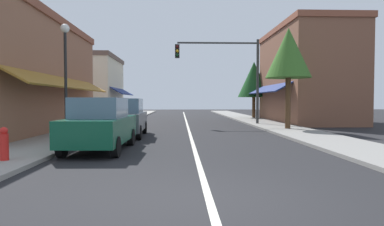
# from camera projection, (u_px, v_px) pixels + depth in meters

# --- Properties ---
(ground_plane) EXTENTS (80.00, 80.00, 0.00)m
(ground_plane) POSITION_uv_depth(u_px,v_px,m) (187.00, 124.00, 23.52)
(ground_plane) COLOR black
(sidewalk_left) EXTENTS (2.60, 56.00, 0.12)m
(sidewalk_left) POSITION_uv_depth(u_px,v_px,m) (108.00, 124.00, 23.33)
(sidewalk_left) COLOR gray
(sidewalk_left) RESTS_ON ground
(sidewalk_right) EXTENTS (2.60, 56.00, 0.12)m
(sidewalk_right) POSITION_uv_depth(u_px,v_px,m) (265.00, 123.00, 23.72)
(sidewalk_right) COLOR gray
(sidewalk_right) RESTS_ON ground
(lane_center_stripe) EXTENTS (0.14, 52.00, 0.01)m
(lane_center_stripe) POSITION_uv_depth(u_px,v_px,m) (187.00, 124.00, 23.52)
(lane_center_stripe) COLOR silver
(lane_center_stripe) RESTS_ON ground
(storefront_left_block) EXTENTS (6.70, 14.20, 6.10)m
(storefront_left_block) POSITION_uv_depth(u_px,v_px,m) (4.00, 74.00, 17.08)
(storefront_left_block) COLOR #8E5B42
(storefront_left_block) RESTS_ON ground
(storefront_right_block) EXTENTS (6.10, 10.20, 7.25)m
(storefront_right_block) POSITION_uv_depth(u_px,v_px,m) (306.00, 75.00, 25.71)
(storefront_right_block) COLOR brown
(storefront_right_block) RESTS_ON ground
(storefront_far_left) EXTENTS (6.89, 8.20, 6.05)m
(storefront_far_left) POSITION_uv_depth(u_px,v_px,m) (88.00, 87.00, 33.06)
(storefront_far_left) COLOR beige
(storefront_far_left) RESTS_ON ground
(parked_car_nearest_left) EXTENTS (1.85, 4.13, 1.77)m
(parked_car_nearest_left) POSITION_uv_depth(u_px,v_px,m) (100.00, 125.00, 11.12)
(parked_car_nearest_left) COLOR #0F4C33
(parked_car_nearest_left) RESTS_ON ground
(parked_car_second_left) EXTENTS (1.84, 4.13, 1.77)m
(parked_car_second_left) POSITION_uv_depth(u_px,v_px,m) (125.00, 118.00, 15.57)
(parked_car_second_left) COLOR #4C5156
(parked_car_second_left) RESTS_ON ground
(traffic_signal_mast_arm) EXTENTS (5.72, 0.50, 5.83)m
(traffic_signal_mast_arm) POSITION_uv_depth(u_px,v_px,m) (229.00, 66.00, 22.64)
(traffic_signal_mast_arm) COLOR #333333
(traffic_signal_mast_arm) RESTS_ON ground
(street_lamp_left_near) EXTENTS (0.36, 0.36, 4.80)m
(street_lamp_left_near) POSITION_uv_depth(u_px,v_px,m) (65.00, 63.00, 13.68)
(street_lamp_left_near) COLOR black
(street_lamp_left_near) RESTS_ON ground
(tree_right_near) EXTENTS (2.52, 2.52, 5.72)m
(tree_right_near) POSITION_uv_depth(u_px,v_px,m) (288.00, 54.00, 18.59)
(tree_right_near) COLOR #4C331E
(tree_right_near) RESTS_ON ground
(tree_right_far) EXTENTS (2.96, 2.96, 5.26)m
(tree_right_far) POSITION_uv_depth(u_px,v_px,m) (254.00, 80.00, 30.86)
(tree_right_far) COLOR #4C331E
(tree_right_far) RESTS_ON ground
(fire_hydrant) EXTENTS (0.22, 0.22, 0.87)m
(fire_hydrant) POSITION_uv_depth(u_px,v_px,m) (4.00, 144.00, 8.68)
(fire_hydrant) COLOR red
(fire_hydrant) RESTS_ON ground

